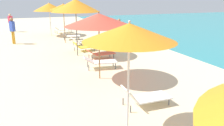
% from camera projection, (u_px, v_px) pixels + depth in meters
% --- Properties ---
extents(umbrella_third, '(2.04, 2.04, 2.65)m').
position_uv_depth(umbrella_third, '(129.00, 33.00, 4.96)').
color(umbrella_third, silver).
rests_on(umbrella_third, ground).
extents(lounger_third_shoreside, '(1.44, 0.63, 0.64)m').
position_uv_depth(lounger_third_shoreside, '(145.00, 96.00, 6.88)').
color(lounger_third_shoreside, white).
rests_on(lounger_third_shoreside, ground).
extents(umbrella_fourth, '(2.57, 2.57, 2.59)m').
position_uv_depth(umbrella_fourth, '(99.00, 20.00, 8.61)').
color(umbrella_fourth, olive).
rests_on(umbrella_fourth, ground).
extents(lounger_fourth_shoreside, '(1.56, 0.83, 0.56)m').
position_uv_depth(lounger_fourth_shoreside, '(100.00, 61.00, 10.44)').
color(lounger_fourth_shoreside, white).
rests_on(lounger_fourth_shoreside, ground).
extents(umbrella_fifth, '(2.54, 2.54, 3.06)m').
position_uv_depth(umbrella_fifth, '(76.00, 5.00, 12.04)').
color(umbrella_fifth, '#4C4C51').
rests_on(umbrella_fifth, ground).
extents(lounger_fifth_shoreside, '(1.31, 0.76, 0.58)m').
position_uv_depth(lounger_fifth_shoreside, '(84.00, 46.00, 13.75)').
color(lounger_fifth_shoreside, yellow).
rests_on(lounger_fifth_shoreside, ground).
extents(lounger_fifth_inland, '(1.52, 0.70, 0.55)m').
position_uv_depth(lounger_fifth_inland, '(100.00, 53.00, 11.99)').
color(lounger_fifth_inland, '#D8593F').
rests_on(lounger_fifth_inland, ground).
extents(umbrella_sixth, '(1.87, 1.87, 2.70)m').
position_uv_depth(umbrella_sixth, '(63.00, 7.00, 15.60)').
color(umbrella_sixth, olive).
rests_on(umbrella_sixth, ground).
extents(lounger_sixth_shoreside, '(1.35, 0.72, 0.59)m').
position_uv_depth(lounger_sixth_shoreside, '(71.00, 36.00, 17.35)').
color(lounger_sixth_shoreside, white).
rests_on(lounger_sixth_shoreside, ground).
extents(lounger_sixth_inland, '(1.62, 0.90, 0.54)m').
position_uv_depth(lounger_sixth_inland, '(83.00, 41.00, 15.48)').
color(lounger_sixth_inland, white).
rests_on(lounger_sixth_inland, ground).
extents(umbrella_farthest, '(2.49, 2.49, 2.67)m').
position_uv_depth(umbrella_farthest, '(49.00, 7.00, 18.63)').
color(umbrella_farthest, silver).
rests_on(umbrella_farthest, ground).
extents(lounger_farthest_shoreside, '(1.69, 0.93, 0.59)m').
position_uv_depth(lounger_farthest_shoreside, '(62.00, 29.00, 20.52)').
color(lounger_farthest_shoreside, white).
rests_on(lounger_farthest_shoreside, ground).
extents(person_walking_near, '(0.23, 0.37, 1.67)m').
position_uv_depth(person_walking_near, '(119.00, 29.00, 15.85)').
color(person_walking_near, '#334CB2').
rests_on(person_walking_near, ground).
extents(person_walking_mid, '(0.42, 0.39, 1.62)m').
position_uv_depth(person_walking_mid, '(10.00, 21.00, 20.98)').
color(person_walking_mid, '#3F9972').
rests_on(person_walking_mid, ground).
extents(person_walking_far, '(0.38, 0.42, 1.76)m').
position_uv_depth(person_walking_far, '(12.00, 28.00, 15.59)').
color(person_walking_far, orange).
rests_on(person_walking_far, ground).
extents(beach_ball, '(0.25, 0.25, 0.25)m').
position_uv_depth(beach_ball, '(104.00, 35.00, 18.77)').
color(beach_ball, '#E54C38').
rests_on(beach_ball, ground).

